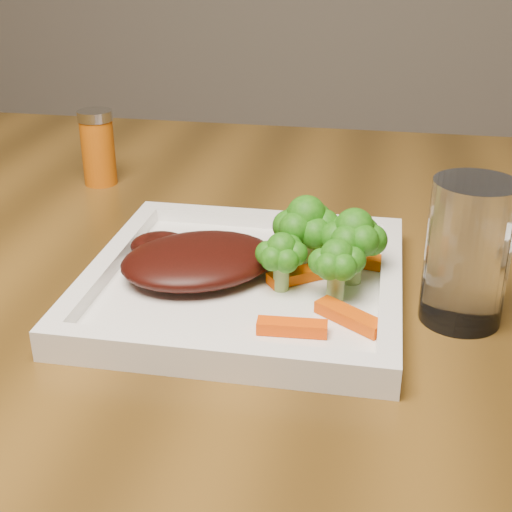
% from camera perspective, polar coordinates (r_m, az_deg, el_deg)
% --- Properties ---
extents(dining_table, '(1.60, 0.90, 0.75)m').
position_cam_1_polar(dining_table, '(1.00, -13.18, -18.00)').
color(dining_table, brown).
rests_on(dining_table, floor).
extents(plate, '(0.27, 0.27, 0.01)m').
position_cam_1_polar(plate, '(0.63, -0.90, -2.47)').
color(plate, white).
rests_on(plate, dining_table).
extents(steak, '(0.17, 0.16, 0.03)m').
position_cam_1_polar(steak, '(0.63, -4.60, -0.31)').
color(steak, '#360B08').
rests_on(steak, plate).
extents(broccoli_0, '(0.08, 0.08, 0.07)m').
position_cam_1_polar(broccoli_0, '(0.63, 4.00, 1.80)').
color(broccoli_0, '#2D7613').
rests_on(broccoli_0, plate).
extents(broccoli_1, '(0.07, 0.07, 0.06)m').
position_cam_1_polar(broccoli_1, '(0.62, 7.77, 0.66)').
color(broccoli_1, '#236210').
rests_on(broccoli_1, plate).
extents(broccoli_2, '(0.05, 0.05, 0.06)m').
position_cam_1_polar(broccoli_2, '(0.59, 6.45, -1.03)').
color(broccoli_2, '#256911').
rests_on(broccoli_2, plate).
extents(broccoli_3, '(0.06, 0.06, 0.06)m').
position_cam_1_polar(broccoli_3, '(0.60, 2.05, -0.05)').
color(broccoli_3, '#306B11').
rests_on(broccoli_3, plate).
extents(carrot_0, '(0.05, 0.02, 0.01)m').
position_cam_1_polar(carrot_0, '(0.55, 2.90, -5.71)').
color(carrot_0, '#EB4503').
rests_on(carrot_0, plate).
extents(carrot_1, '(0.06, 0.05, 0.01)m').
position_cam_1_polar(carrot_1, '(0.57, 7.50, -4.85)').
color(carrot_1, '#D34503').
rests_on(carrot_1, plate).
extents(carrot_3, '(0.06, 0.03, 0.01)m').
position_cam_1_polar(carrot_3, '(0.66, 8.47, -0.32)').
color(carrot_3, '#F06003').
rests_on(carrot_3, plate).
extents(carrot_4, '(0.05, 0.05, 0.01)m').
position_cam_1_polar(carrot_4, '(0.67, 2.36, 0.21)').
color(carrot_4, red).
rests_on(carrot_4, plate).
extents(carrot_6, '(0.06, 0.05, 0.01)m').
position_cam_1_polar(carrot_6, '(0.63, 3.59, -1.50)').
color(carrot_6, '#E15003').
rests_on(carrot_6, plate).
extents(spice_shaker, '(0.05, 0.05, 0.09)m').
position_cam_1_polar(spice_shaker, '(0.90, -12.53, 8.45)').
color(spice_shaker, '#C0580A').
rests_on(spice_shaker, dining_table).
extents(drinking_glass, '(0.07, 0.07, 0.12)m').
position_cam_1_polar(drinking_glass, '(0.59, 16.57, 0.23)').
color(drinking_glass, white).
rests_on(drinking_glass, dining_table).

